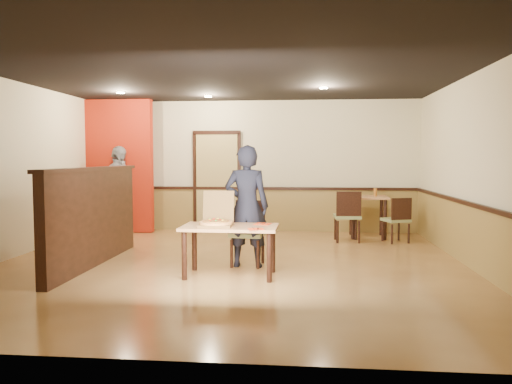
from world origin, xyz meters
TOP-DOWN VIEW (x-y plane):
  - floor at (0.00, 0.00)m, footprint 7.00×7.00m
  - ceiling at (0.00, 0.00)m, footprint 7.00×7.00m
  - wall_back at (0.00, 3.50)m, footprint 7.00×0.00m
  - wall_left at (-3.50, 0.00)m, footprint 0.00×7.00m
  - wall_right at (3.50, 0.00)m, footprint 0.00×7.00m
  - wainscot_back at (0.00, 3.47)m, footprint 7.00×0.04m
  - chair_rail_back at (0.00, 3.45)m, footprint 7.00×0.06m
  - wainscot_right at (3.47, 0.00)m, footprint 0.04×7.00m
  - chair_rail_right at (3.45, 0.00)m, footprint 0.06×7.00m
  - back_door at (-0.80, 3.46)m, footprint 0.90×0.06m
  - booth_partition at (-2.00, -0.20)m, footprint 0.20×3.10m
  - red_accent_panel at (-2.90, 3.00)m, footprint 1.60×0.20m
  - spot_a at (-2.30, 1.80)m, footprint 0.14×0.14m
  - spot_b at (-0.80, 2.50)m, footprint 0.14×0.14m
  - spot_c at (1.40, 1.50)m, footprint 0.14×0.14m
  - main_table at (0.10, -0.68)m, footprint 1.28×0.74m
  - diner_chair at (0.26, 0.06)m, footprint 0.51×0.51m
  - side_chair_left at (1.89, 2.18)m, footprint 0.50×0.50m
  - side_chair_right at (2.81, 2.19)m, footprint 0.54×0.54m
  - side_table at (2.34, 2.80)m, footprint 0.79×0.79m
  - diner at (0.26, -0.09)m, footprint 0.65×0.44m
  - passerby at (-2.70, 2.65)m, footprint 0.72×1.15m
  - pizza_box at (-0.09, -0.68)m, footprint 0.44×0.51m
  - pizza at (-0.08, -0.73)m, footprint 0.56×0.56m
  - napkin_near at (0.47, -0.97)m, footprint 0.23×0.23m
  - napkin_far at (0.52, -0.47)m, footprint 0.25×0.25m
  - condiment at (2.48, 2.80)m, footprint 0.06×0.06m

SIDE VIEW (x-z plane):
  - floor at x=0.00m, z-range 0.00..0.00m
  - wainscot_back at x=0.00m, z-range 0.00..0.90m
  - wainscot_right at x=3.47m, z-range 0.00..0.90m
  - side_chair_right at x=2.81m, z-range 0.04..0.89m
  - diner_chair at x=0.26m, z-range 0.04..0.99m
  - side_chair_left at x=1.89m, z-range 0.04..1.01m
  - main_table at x=0.10m, z-range 0.23..0.91m
  - side_table at x=2.34m, z-range 0.23..1.05m
  - napkin_near at x=0.47m, z-range 0.67..0.69m
  - napkin_far at x=0.52m, z-range 0.67..0.69m
  - pizza at x=-0.08m, z-range 0.71..0.74m
  - pizza_box at x=-0.09m, z-range 0.51..0.96m
  - booth_partition at x=-2.00m, z-range 0.01..1.46m
  - diner at x=0.26m, z-range 0.00..1.76m
  - condiment at x=2.48m, z-range 0.82..0.98m
  - passerby at x=-2.70m, z-range 0.00..1.82m
  - chair_rail_back at x=0.00m, z-range 0.89..0.95m
  - chair_rail_right at x=3.45m, z-range 0.89..0.95m
  - back_door at x=-0.80m, z-range 0.00..2.10m
  - red_accent_panel at x=-2.90m, z-range 0.01..2.79m
  - wall_back at x=0.00m, z-range -2.10..4.90m
  - wall_left at x=-3.50m, z-range -2.10..4.90m
  - wall_right at x=3.50m, z-range -2.10..4.90m
  - spot_a at x=-2.30m, z-range 2.77..2.79m
  - spot_b at x=-0.80m, z-range 2.77..2.79m
  - spot_c at x=1.40m, z-range 2.77..2.79m
  - ceiling at x=0.00m, z-range 2.80..2.80m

